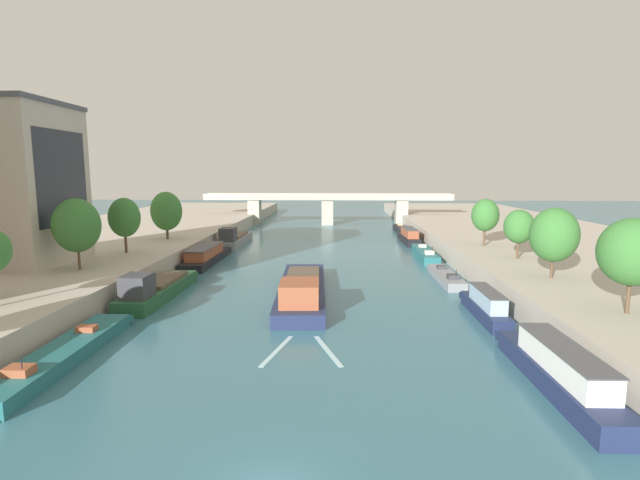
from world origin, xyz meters
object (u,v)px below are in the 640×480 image
at_px(tree_right_nearest, 485,215).
at_px(bridge_far, 328,205).
at_px(moored_boat_right_lone, 409,237).
at_px(moored_boat_right_upstream, 558,370).
at_px(tree_right_end_of_row, 554,235).
at_px(barge_midriver, 302,289).
at_px(moored_boat_right_midway, 402,230).
at_px(moored_boat_left_near, 234,239).
at_px(moored_boat_left_gap_after, 157,289).
at_px(moored_boat_left_upstream, 64,354).
at_px(tree_right_third, 519,227).
at_px(moored_boat_right_downstream, 446,276).
at_px(tree_left_by_lamp, 77,225).
at_px(moored_boat_left_second, 206,255).
at_px(tree_left_second, 124,218).
at_px(tree_left_nearest, 166,211).
at_px(moored_boat_right_far, 485,306).
at_px(moored_boat_right_end, 425,253).
at_px(tree_right_by_lamp, 632,252).

height_order(tree_right_nearest, bridge_far, tree_right_nearest).
bearing_deg(moored_boat_right_lone, bridge_far, 117.51).
relative_size(moored_boat_right_upstream, tree_right_end_of_row, 2.08).
bearing_deg(barge_midriver, moored_boat_right_midway, 72.16).
bearing_deg(bridge_far, tree_right_nearest, -65.12).
height_order(moored_boat_left_near, moored_boat_right_midway, moored_boat_left_near).
xyz_separation_m(tree_right_nearest, bridge_far, (-22.73, 49.03, -1.99)).
height_order(moored_boat_left_gap_after, tree_right_end_of_row, tree_right_end_of_row).
bearing_deg(tree_right_end_of_row, moored_boat_left_upstream, -158.35).
xyz_separation_m(moored_boat_right_lone, tree_right_third, (8.24, -29.34, 5.20)).
bearing_deg(barge_midriver, bridge_far, 89.17).
relative_size(moored_boat_right_downstream, tree_right_third, 2.07).
height_order(moored_boat_right_lone, tree_left_by_lamp, tree_left_by_lamp).
bearing_deg(moored_boat_left_second, moored_boat_right_midway, 47.19).
bearing_deg(bridge_far, tree_left_second, -112.99).
bearing_deg(tree_right_third, bridge_far, 111.86).
relative_size(moored_boat_left_gap_after, moored_boat_left_second, 0.95).
bearing_deg(moored_boat_right_upstream, tree_right_end_of_row, 67.57).
xyz_separation_m(tree_left_second, bridge_far, (24.02, 56.62, -2.22)).
relative_size(barge_midriver, tree_left_second, 3.24).
relative_size(moored_boat_left_second, bridge_far, 0.27).
height_order(moored_boat_right_upstream, tree_right_third, tree_right_third).
distance_m(moored_boat_left_second, tree_left_second, 12.29).
relative_size(tree_left_by_lamp, tree_left_second, 1.07).
relative_size(moored_boat_left_second, tree_right_end_of_row, 2.41).
height_order(tree_right_end_of_row, tree_right_nearest, tree_right_end_of_row).
xyz_separation_m(barge_midriver, moored_boat_right_downstream, (16.23, 8.47, -0.44)).
distance_m(moored_boat_left_second, tree_left_nearest, 10.76).
relative_size(moored_boat_right_far, tree_left_by_lamp, 1.42).
xyz_separation_m(moored_boat_left_gap_after, tree_right_third, (39.15, 9.76, 5.33)).
relative_size(moored_boat_left_gap_after, tree_right_nearest, 2.37).
distance_m(moored_boat_right_upstream, tree_left_nearest, 58.26).
bearing_deg(tree_left_by_lamp, barge_midriver, -2.15).
bearing_deg(tree_right_third, tree_right_end_of_row, -93.52).
height_order(moored_boat_left_gap_after, bridge_far, bridge_far).
bearing_deg(moored_boat_left_upstream, tree_left_second, 106.59).
bearing_deg(moored_boat_left_near, tree_right_third, -33.39).
height_order(moored_boat_right_lone, tree_left_second, tree_left_second).
height_order(tree_right_end_of_row, bridge_far, tree_right_end_of_row).
distance_m(moored_boat_right_upstream, tree_right_end_of_row, 20.45).
relative_size(moored_boat_right_end, tree_left_by_lamp, 1.86).
bearing_deg(tree_left_by_lamp, moored_boat_right_end, 29.96).
bearing_deg(moored_boat_left_near, moored_boat_right_downstream, -40.65).
bearing_deg(moored_boat_left_gap_after, bridge_far, 77.25).
distance_m(moored_boat_left_upstream, moored_boat_right_far, 33.02).
height_order(moored_boat_right_midway, tree_right_nearest, tree_right_nearest).
xyz_separation_m(moored_boat_left_gap_after, moored_boat_right_end, (31.13, 24.43, -0.41)).
distance_m(moored_boat_right_downstream, tree_right_end_of_row, 13.87).
height_order(tree_left_second, tree_right_by_lamp, tree_left_second).
bearing_deg(moored_boat_left_second, tree_right_end_of_row, -26.78).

